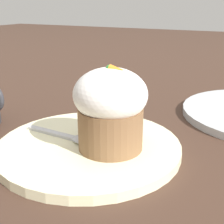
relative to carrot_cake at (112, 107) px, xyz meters
name	(u,v)px	position (x,y,z in m)	size (l,w,h in m)	color
ground_plane	(89,151)	(-0.03, 0.00, -0.07)	(4.00, 4.00, 0.00)	#3D281E
dessert_plate	(89,147)	(-0.03, 0.00, -0.06)	(0.25, 0.25, 0.01)	beige
carrot_cake	(112,107)	(0.00, 0.00, 0.00)	(0.09, 0.09, 0.11)	brown
spoon	(74,137)	(-0.06, 0.00, -0.05)	(0.12, 0.03, 0.01)	#B7B7BC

